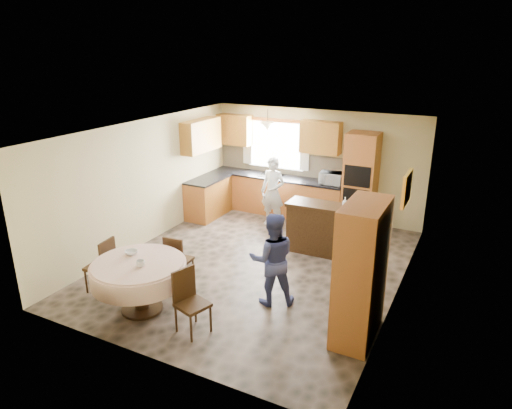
{
  "coord_description": "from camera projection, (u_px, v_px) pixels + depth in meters",
  "views": [
    {
      "loc": [
        3.45,
        -6.78,
        3.83
      ],
      "look_at": [
        -0.17,
        0.3,
        1.06
      ],
      "focal_mm": 32.0,
      "sensor_mm": 36.0,
      "label": 1
    }
  ],
  "objects": [
    {
      "name": "space_heater",
      "position": [
        361.0,
        247.0,
        8.53
      ],
      "size": [
        0.44,
        0.35,
        0.54
      ],
      "primitive_type": "cube",
      "rotation": [
        0.0,
        0.0,
        0.22
      ],
      "color": "black",
      "rests_on": "floor"
    },
    {
      "name": "wall_back",
      "position": [
        316.0,
        164.0,
        10.55
      ],
      "size": [
        5.0,
        0.02,
        2.5
      ],
      "primitive_type": "cube",
      "color": "tan",
      "rests_on": "floor"
    },
    {
      "name": "base_cab_back",
      "position": [
        276.0,
        195.0,
        10.93
      ],
      "size": [
        3.3,
        0.6,
        0.88
      ],
      "primitive_type": "cube",
      "color": "#CC6C36",
      "rests_on": "floor"
    },
    {
      "name": "person_sink",
      "position": [
        273.0,
        192.0,
        10.09
      ],
      "size": [
        0.59,
        0.4,
        1.55
      ],
      "primitive_type": "imported",
      "rotation": [
        0.0,
        0.0,
        -0.05
      ],
      "color": "silver",
      "rests_on": "floor"
    },
    {
      "name": "chair_back",
      "position": [
        177.0,
        258.0,
        7.61
      ],
      "size": [
        0.41,
        0.41,
        0.88
      ],
      "rotation": [
        0.0,
        0.0,
        3.23
      ],
      "color": "#3C2610",
      "rests_on": "floor"
    },
    {
      "name": "curtain_right",
      "position": [
        305.0,
        146.0,
        10.47
      ],
      "size": [
        0.22,
        0.02,
        1.15
      ],
      "primitive_type": "cube",
      "color": "white",
      "rests_on": "wall_back"
    },
    {
      "name": "pendant",
      "position": [
        268.0,
        126.0,
        10.27
      ],
      "size": [
        0.36,
        0.36,
        0.18
      ],
      "primitive_type": "cone",
      "rotation": [
        3.14,
        0.0,
        0.0
      ],
      "color": "beige",
      "rests_on": "ceiling"
    },
    {
      "name": "person_dining",
      "position": [
        272.0,
        259.0,
        6.97
      ],
      "size": [
        0.91,
        0.86,
        1.49
      ],
      "primitive_type": "imported",
      "rotation": [
        0.0,
        0.0,
        3.69
      ],
      "color": "#39417D",
      "rests_on": "floor"
    },
    {
      "name": "oven_upper",
      "position": [
        357.0,
        176.0,
        9.53
      ],
      "size": [
        0.56,
        0.01,
        0.45
      ],
      "primitive_type": "cube",
      "color": "black",
      "rests_on": "oven_tower"
    },
    {
      "name": "window",
      "position": [
        276.0,
        145.0,
        10.85
      ],
      "size": [
        1.4,
        0.03,
        1.1
      ],
      "primitive_type": "cube",
      "color": "white",
      "rests_on": "wall_back"
    },
    {
      "name": "base_cab_left",
      "position": [
        208.0,
        198.0,
        10.75
      ],
      "size": [
        0.6,
        1.2,
        0.88
      ],
      "primitive_type": "cube",
      "color": "#CC6C36",
      "rests_on": "floor"
    },
    {
      "name": "backsplash",
      "position": [
        282.0,
        163.0,
        10.93
      ],
      "size": [
        3.3,
        0.02,
        0.55
      ],
      "primitive_type": "cube",
      "color": "tan",
      "rests_on": "wall_back"
    },
    {
      "name": "wall_front",
      "position": [
        144.0,
        272.0,
        5.5
      ],
      "size": [
        5.0,
        0.02,
        2.5
      ],
      "primitive_type": "cube",
      "color": "tan",
      "rests_on": "floor"
    },
    {
      "name": "oven_lower",
      "position": [
        355.0,
        199.0,
        9.69
      ],
      "size": [
        0.56,
        0.01,
        0.45
      ],
      "primitive_type": "cube",
      "color": "black",
      "rests_on": "oven_tower"
    },
    {
      "name": "counter_back",
      "position": [
        277.0,
        177.0,
        10.78
      ],
      "size": [
        3.3,
        0.64,
        0.04
      ],
      "primitive_type": "cube",
      "color": "black",
      "rests_on": "base_cab_back"
    },
    {
      "name": "chair_left",
      "position": [
        103.0,
        263.0,
        7.38
      ],
      "size": [
        0.44,
        0.44,
        0.92
      ],
      "rotation": [
        0.0,
        0.0,
        -1.45
      ],
      "color": "#3C2610",
      "rests_on": "floor"
    },
    {
      "name": "sideboard",
      "position": [
        321.0,
        230.0,
        8.81
      ],
      "size": [
        1.32,
        0.57,
        0.93
      ],
      "primitive_type": "cube",
      "rotation": [
        0.0,
        0.0,
        0.02
      ],
      "color": "#3C2610",
      "rests_on": "floor"
    },
    {
      "name": "oven_tower",
      "position": [
        360.0,
        181.0,
        9.86
      ],
      "size": [
        0.66,
        0.62,
        2.12
      ],
      "primitive_type": "cube",
      "color": "#CC6C36",
      "rests_on": "floor"
    },
    {
      "name": "counter_left",
      "position": [
        208.0,
        179.0,
        10.6
      ],
      "size": [
        0.64,
        1.2,
        0.04
      ],
      "primitive_type": "cube",
      "color": "black",
      "rests_on": "base_cab_left"
    },
    {
      "name": "wall_right",
      "position": [
        403.0,
        225.0,
        6.95
      ],
      "size": [
        0.02,
        6.0,
        2.5
      ],
      "primitive_type": "cube",
      "color": "tan",
      "rests_on": "floor"
    },
    {
      "name": "floor",
      "position": [
        257.0,
        265.0,
        8.44
      ],
      "size": [
        5.0,
        6.0,
        0.01
      ],
      "primitive_type": "cube",
      "color": "brown",
      "rests_on": "ground"
    },
    {
      "name": "cupboard",
      "position": [
        361.0,
        273.0,
        6.07
      ],
      "size": [
        0.51,
        1.02,
        1.95
      ],
      "primitive_type": "cube",
      "color": "#CC6C36",
      "rests_on": "floor"
    },
    {
      "name": "bowl_sideboard",
      "position": [
        307.0,
        204.0,
        8.78
      ],
      "size": [
        0.26,
        0.26,
        0.05
      ],
      "primitive_type": "imported",
      "rotation": [
        0.0,
        0.0,
        -0.36
      ],
      "color": "#B2B2B2",
      "rests_on": "sideboard"
    },
    {
      "name": "wall_cab_right",
      "position": [
        321.0,
        137.0,
        10.13
      ],
      "size": [
        0.9,
        0.33,
        0.72
      ],
      "primitive_type": "cube",
      "color": "gold",
      "rests_on": "wall_back"
    },
    {
      "name": "dining_table",
      "position": [
        139.0,
        273.0,
        6.8
      ],
      "size": [
        1.41,
        1.41,
        0.81
      ],
      "color": "#3C2610",
      "rests_on": "floor"
    },
    {
      "name": "wall_cab_side",
      "position": [
        201.0,
        136.0,
        10.33
      ],
      "size": [
        0.33,
        1.2,
        0.72
      ],
      "primitive_type": "cube",
      "color": "gold",
      "rests_on": "wall_left"
    },
    {
      "name": "ceiling",
      "position": [
        257.0,
        130.0,
        7.62
      ],
      "size": [
        5.0,
        6.0,
        0.01
      ],
      "primitive_type": "cube",
      "color": "white",
      "rests_on": "wall_back"
    },
    {
      "name": "wall_left",
      "position": [
        145.0,
        183.0,
        9.1
      ],
      "size": [
        0.02,
        6.0,
        2.5
      ],
      "primitive_type": "cube",
      "color": "tan",
      "rests_on": "floor"
    },
    {
      "name": "microwave",
      "position": [
        331.0,
        178.0,
        10.1
      ],
      "size": [
        0.52,
        0.38,
        0.27
      ],
      "primitive_type": "imported",
      "rotation": [
        0.0,
        0.0,
        0.08
      ],
      "color": "silver",
      "rests_on": "counter_back"
    },
    {
      "name": "cup_table",
      "position": [
        141.0,
        264.0,
        6.58
      ],
      "size": [
        0.16,
        0.16,
        0.1
      ],
      "primitive_type": "imported",
      "rotation": [
        0.0,
        0.0,
        -0.27
      ],
      "color": "#B2B2B2",
      "rests_on": "dining_table"
    },
    {
      "name": "chair_right",
      "position": [
        189.0,
        298.0,
        6.35
      ],
      "size": [
        0.5,
        0.5,
        0.93
      ],
      "rotation": [
        0.0,
        0.0,
        1.26
      ],
      "color": "#3C2610",
      "rests_on": "floor"
    },
    {
      "name": "framed_picture",
      "position": [
        407.0,
        188.0,
        6.99
      ],
      "size": [
        0.06,
        0.62,
        0.51
      ],
      "color": "#E8BD44",
      "rests_on": "wall_right"
    },
    {
      "name": "bottle_sideboard",
      "position": [
        345.0,
        204.0,
        8.43
      ],
      "size": [
        0.13,
        0.13,
        0.27
      ],
      "primitive_type": "imported",
      "rotation": [
        0.0,
        0.0,
        0.27
      ],
      "color": "silver",
      "rests_on": "sideboard"
    },
    {
      "name": "wall_cab_left",
      "position": [
        235.0,
        130.0,
        11.07
      ],
      "size": [
        0.85,
        0.33,
        0.72
      ],
      "primitive_type": "cube",
      "color": "gold",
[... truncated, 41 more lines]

